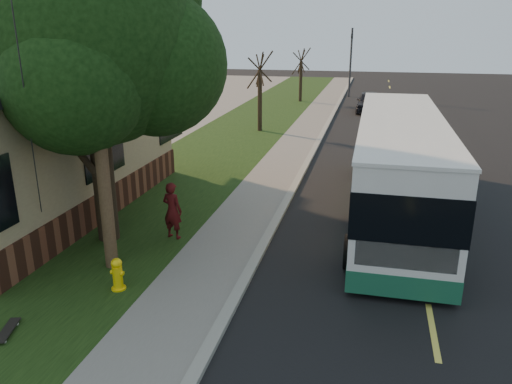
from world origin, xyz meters
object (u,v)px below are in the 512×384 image
traffic_signal (351,58)px  skateboarder (172,210)px  skateboard_main (7,330)px  leafy_tree (94,44)px  bare_tree_far (301,76)px  fire_hydrant (117,274)px  dumpster (45,163)px  bare_tree_near (260,93)px  transit_bus (398,164)px  distant_car (369,102)px  utility_pole (93,73)px

traffic_signal → skateboarder: traffic_signal is taller
skateboarder → skateboard_main: skateboarder is taller
leafy_tree → bare_tree_far: 27.56m
fire_hydrant → dumpster: size_ratio=0.52×
bare_tree_near → skateboarder: 15.15m
skateboarder → bare_tree_near: bearing=-72.6°
skateboard_main → dumpster: dumpster is taller
transit_bus → fire_hydrant: bearing=-133.3°
bare_tree_far → skateboard_main: bare_tree_far is taller
leafy_tree → distant_car: bearing=74.9°
dumpster → fire_hydrant: bearing=-46.5°
fire_hydrant → utility_pole: (-0.71, 0.99, 4.20)m
transit_bus → distant_car: bearing=93.3°
traffic_signal → skateboard_main: 36.39m
traffic_signal → transit_bus: traffic_signal is taller
bare_tree_near → distant_car: size_ratio=1.07×
leafy_tree → bare_tree_near: leafy_tree is taller
dumpster → bare_tree_near: bearing=60.8°
bare_tree_near → traffic_signal: (4.00, 16.00, 1.01)m
distant_car → utility_pole: bearing=-101.6°
leafy_tree → skateboarder: leafy_tree is taller
bare_tree_near → skateboard_main: (-0.33, -20.01, -2.02)m
fire_hydrant → transit_bus: transit_bus is taller
distant_car → dumpster: bearing=-120.8°
skateboard_main → dumpster: (-5.67, 9.28, 0.50)m
traffic_signal → distant_car: traffic_signal is taller
fire_hydrant → bare_tree_near: bearing=92.9°
leafy_tree → dumpster: size_ratio=5.49×
skateboarder → traffic_signal: bearing=-81.9°
distant_car → bare_tree_near: bearing=-123.6°
skateboard_main → dumpster: size_ratio=0.60×
utility_pole → traffic_signal: size_ratio=1.65×
fire_hydrant → traffic_signal: traffic_signal is taller
bare_tree_near → skateboard_main: bare_tree_near is taller
transit_bus → distant_car: (-1.17, 20.06, -0.93)m
utility_pole → transit_bus: (6.74, 5.41, -3.01)m
utility_pole → bare_tree_far: bearing=89.4°
bare_tree_near → distant_car: bearing=55.7°
leafy_tree → transit_bus: 9.19m
bare_tree_far → utility_pole: bearing=-90.6°
fire_hydrant → dumpster: bearing=133.5°
bare_tree_near → bare_tree_far: bare_tree_near is taller
skateboard_main → bare_tree_far: bearing=88.5°
traffic_signal → distant_car: size_ratio=1.36×
leafy_tree → bare_tree_near: (0.67, 15.35, -3.02)m
utility_pole → traffic_signal: (3.81, 33.01, -1.47)m
bare_tree_far → dumpster: size_ratio=2.84×
utility_pole → transit_bus: bearing=38.7°
distant_car → skateboarder: bearing=-100.8°
bare_tree_near → transit_bus: (6.93, -11.60, -0.53)m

